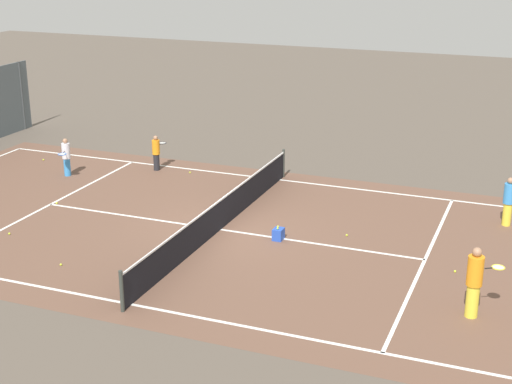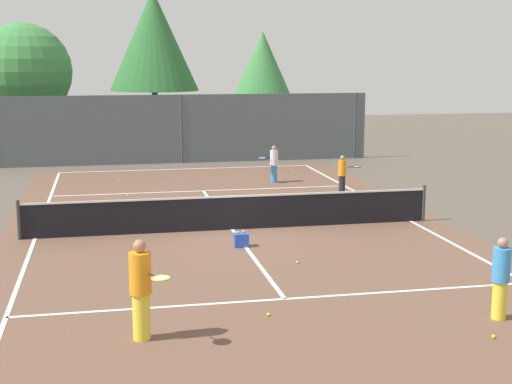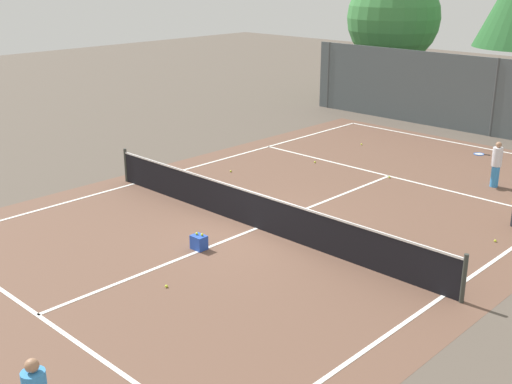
% 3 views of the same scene
% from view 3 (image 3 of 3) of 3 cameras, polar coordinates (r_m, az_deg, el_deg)
% --- Properties ---
extents(ground_plane, '(80.00, 80.00, 0.00)m').
position_cam_3_polar(ground_plane, '(17.48, 0.10, -3.20)').
color(ground_plane, brown).
extents(court_surface, '(13.00, 25.00, 0.01)m').
position_cam_3_polar(court_surface, '(17.48, 0.10, -3.19)').
color(court_surface, brown).
rests_on(court_surface, ground_plane).
extents(tennis_net, '(11.90, 0.10, 1.10)m').
position_cam_3_polar(tennis_net, '(17.29, 0.10, -1.63)').
color(tennis_net, '#333833').
rests_on(tennis_net, ground_plane).
extents(perimeter_fence, '(18.00, 0.12, 3.20)m').
position_cam_3_polar(perimeter_fence, '(28.47, 20.15, 7.73)').
color(perimeter_fence, '#515B60').
rests_on(perimeter_fence, ground_plane).
extents(tree_1, '(4.69, 4.69, 6.57)m').
position_cam_3_polar(tree_1, '(34.74, 11.93, 14.68)').
color(tree_1, brown).
rests_on(tree_1, ground_plane).
extents(player_2, '(0.89, 0.57, 1.47)m').
position_cam_3_polar(player_2, '(21.91, 20.25, 2.35)').
color(player_2, '#388CD8').
rests_on(player_2, ground_plane).
extents(ball_crate, '(0.37, 0.29, 0.43)m').
position_cam_3_polar(ball_crate, '(16.22, -5.01, -4.40)').
color(ball_crate, blue).
rests_on(ball_crate, ground_plane).
extents(tennis_ball_1, '(0.07, 0.07, 0.07)m').
position_cam_3_polar(tennis_ball_1, '(14.49, -7.84, -8.17)').
color(tennis_ball_1, '#CCE533').
rests_on(tennis_ball_1, ground_plane).
extents(tennis_ball_2, '(0.07, 0.07, 0.07)m').
position_cam_3_polar(tennis_ball_2, '(22.07, 11.60, 1.28)').
color(tennis_ball_2, '#CCE533').
rests_on(tennis_ball_2, ground_plane).
extents(tennis_ball_3, '(0.07, 0.07, 0.07)m').
position_cam_3_polar(tennis_ball_3, '(17.70, 20.21, -4.03)').
color(tennis_ball_3, '#CCE533').
rests_on(tennis_ball_3, ground_plane).
extents(tennis_ball_5, '(0.07, 0.07, 0.07)m').
position_cam_3_polar(tennis_ball_5, '(23.42, 5.19, 2.63)').
color(tennis_ball_5, '#CCE533').
rests_on(tennis_ball_5, ground_plane).
extents(tennis_ball_7, '(0.07, 0.07, 0.07)m').
position_cam_3_polar(tennis_ball_7, '(26.04, 9.22, 4.14)').
color(tennis_ball_7, '#CCE533').
rests_on(tennis_ball_7, ground_plane).
extents(tennis_ball_9, '(0.07, 0.07, 0.07)m').
position_cam_3_polar(tennis_ball_9, '(22.26, -2.22, 1.83)').
color(tennis_ball_9, '#CCE533').
rests_on(tennis_ball_9, ground_plane).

